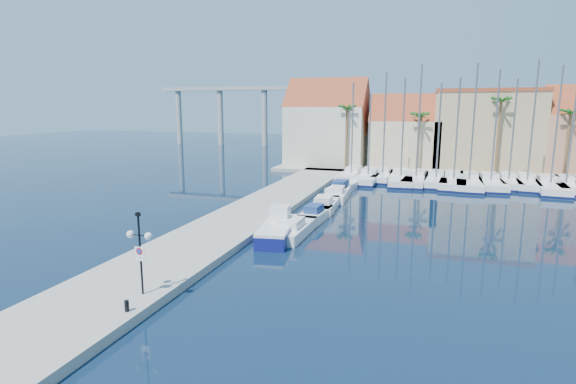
{
  "coord_description": "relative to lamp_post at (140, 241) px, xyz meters",
  "views": [
    {
      "loc": [
        6.1,
        -22.53,
        9.54
      ],
      "look_at": [
        -4.54,
        10.17,
        3.0
      ],
      "focal_mm": 28.0,
      "sensor_mm": 36.0,
      "label": 1
    }
  ],
  "objects": [
    {
      "name": "building_0",
      "position": [
        -2.91,
        52.05,
        3.31
      ],
      "size": [
        12.3,
        9.0,
        13.5
      ],
      "color": "beige",
      "rests_on": "shore_north"
    },
    {
      "name": "sailboat_4",
      "position": [
        11.32,
        40.62,
        -2.6
      ],
      "size": [
        3.53,
        10.46,
        14.56
      ],
      "rotation": [
        0.0,
        0.0,
        -0.08
      ],
      "color": "white",
      "rests_on": "ground"
    },
    {
      "name": "bollard",
      "position": [
        0.49,
        -1.85,
        -2.45
      ],
      "size": [
        0.21,
        0.21,
        0.52
      ],
      "primitive_type": "cylinder",
      "color": "black",
      "rests_on": "quay_west"
    },
    {
      "name": "sailboat_0",
      "position": [
        2.97,
        41.7,
        -2.62
      ],
      "size": [
        3.02,
        9.61,
        12.59
      ],
      "rotation": [
        0.0,
        0.0,
        -0.05
      ],
      "color": "white",
      "rests_on": "ground"
    },
    {
      "name": "sailboat_9",
      "position": [
        21.97,
        41.86,
        -2.6
      ],
      "size": [
        2.42,
        8.78,
        12.79
      ],
      "rotation": [
        0.0,
        0.0,
        0.01
      ],
      "color": "white",
      "rests_on": "ground"
    },
    {
      "name": "palm_3",
      "position": [
        29.09,
        47.05,
        5.4
      ],
      "size": [
        2.6,
        2.6,
        9.65
      ],
      "color": "brown",
      "rests_on": "shore_north"
    },
    {
      "name": "quay_west",
      "position": [
        -1.91,
        18.55,
        -2.96
      ],
      "size": [
        6.0,
        77.0,
        0.5
      ],
      "primitive_type": "cube",
      "color": "gray",
      "rests_on": "ground"
    },
    {
      "name": "motorboat_west_0",
      "position": [
        3.51,
        13.72,
        -2.7
      ],
      "size": [
        2.1,
        6.32,
        1.4
      ],
      "rotation": [
        0.0,
        0.0,
        -0.01
      ],
      "color": "white",
      "rests_on": "ground"
    },
    {
      "name": "lamp_post",
      "position": [
        0.0,
        0.0,
        0.0
      ],
      "size": [
        1.4,
        0.39,
        4.13
      ],
      "rotation": [
        0.0,
        0.0,
        -0.02
      ],
      "color": "black",
      "rests_on": "quay_west"
    },
    {
      "name": "building_2",
      "position": [
        20.09,
        53.05,
        3.05
      ],
      "size": [
        14.2,
        10.2,
        11.5
      ],
      "color": "tan",
      "rests_on": "shore_north"
    },
    {
      "name": "sailboat_5",
      "position": [
        13.65,
        40.91,
        -2.63
      ],
      "size": [
        2.82,
        10.12,
        12.37
      ],
      "rotation": [
        0.0,
        0.0,
        -0.02
      ],
      "color": "white",
      "rests_on": "ground"
    },
    {
      "name": "sailboat_10",
      "position": [
        23.98,
        41.79,
        -2.58
      ],
      "size": [
        3.14,
        9.53,
        14.85
      ],
      "rotation": [
        0.0,
        0.0,
        -0.07
      ],
      "color": "white",
      "rests_on": "ground"
    },
    {
      "name": "motorboat_west_4",
      "position": [
        3.45,
        32.18,
        -2.7
      ],
      "size": [
        2.63,
        6.59,
        1.4
      ],
      "rotation": [
        0.0,
        0.0,
        -0.09
      ],
      "color": "white",
      "rests_on": "ground"
    },
    {
      "name": "sailboat_12",
      "position": [
        27.9,
        41.3,
        -2.62
      ],
      "size": [
        3.07,
        10.04,
        12.98
      ],
      "rotation": [
        0.0,
        0.0,
        -0.04
      ],
      "color": "white",
      "rests_on": "ground"
    },
    {
      "name": "ground",
      "position": [
        7.09,
        5.05,
        -3.21
      ],
      "size": [
        260.0,
        260.0,
        0.0
      ],
      "primitive_type": "plane",
      "color": "black",
      "rests_on": "ground"
    },
    {
      "name": "shore_north",
      "position": [
        17.09,
        53.05,
        -2.96
      ],
      "size": [
        54.0,
        16.0,
        0.5
      ],
      "primitive_type": "cube",
      "color": "gray",
      "rests_on": "ground"
    },
    {
      "name": "viaduct",
      "position": [
        -31.98,
        87.05,
        7.04
      ],
      "size": [
        48.0,
        2.2,
        14.45
      ],
      "color": "#9E9E99",
      "rests_on": "ground"
    },
    {
      "name": "motorboat_west_3",
      "position": [
        3.83,
        28.15,
        -2.7
      ],
      "size": [
        2.33,
        6.31,
        1.4
      ],
      "rotation": [
        0.0,
        0.0,
        0.06
      ],
      "color": "white",
      "rests_on": "ground"
    },
    {
      "name": "sailboat_6",
      "position": [
        15.74,
        40.68,
        -2.64
      ],
      "size": [
        3.87,
        11.7,
        12.88
      ],
      "rotation": [
        0.0,
        0.0,
        -0.07
      ],
      "color": "white",
      "rests_on": "ground"
    },
    {
      "name": "motorboat_west_1",
      "position": [
        3.86,
        18.8,
        -2.7
      ],
      "size": [
        2.1,
        5.49,
        1.4
      ],
      "rotation": [
        0.0,
        0.0,
        -0.07
      ],
      "color": "white",
      "rests_on": "ground"
    },
    {
      "name": "sailboat_7",
      "position": [
        17.46,
        40.31,
        -2.62
      ],
      "size": [
        3.35,
        11.36,
        14.49
      ],
      "rotation": [
        0.0,
        0.0,
        -0.03
      ],
      "color": "white",
      "rests_on": "ground"
    },
    {
      "name": "sailboat_1",
      "position": [
        5.35,
        40.73,
        -2.65
      ],
      "size": [
        3.15,
        10.69,
        11.13
      ],
      "rotation": [
        0.0,
        0.0,
        -0.03
      ],
      "color": "white",
      "rests_on": "ground"
    },
    {
      "name": "motorboat_west_2",
      "position": [
        3.73,
        22.74,
        -2.7
      ],
      "size": [
        2.46,
        6.58,
        1.4
      ],
      "rotation": [
        0.0,
        0.0,
        0.06
      ],
      "color": "white",
      "rests_on": "ground"
    },
    {
      "name": "sailboat_8",
      "position": [
        19.85,
        40.74,
        -2.62
      ],
      "size": [
        3.14,
        10.44,
        13.79
      ],
      "rotation": [
        0.0,
        0.0,
        0.04
      ],
      "color": "white",
      "rests_on": "ground"
    },
    {
      "name": "sailboat_11",
      "position": [
        26.19,
        40.7,
        -2.63
      ],
      "size": [
        3.79,
        11.62,
        14.04
      ],
      "rotation": [
        0.0,
        0.0,
        -0.07
      ],
      "color": "white",
      "rests_on": "ground"
    },
    {
      "name": "sailboat_3",
      "position": [
        9.38,
        40.76,
        -2.63
      ],
      "size": [
        3.56,
        11.13,
        12.98
      ],
      "rotation": [
        0.0,
        0.0,
        0.06
      ],
      "color": "white",
      "rests_on": "ground"
    },
    {
      "name": "palm_2",
      "position": [
        21.09,
        47.05,
        6.81
      ],
      "size": [
        2.6,
        2.6,
        11.15
      ],
      "color": "brown",
      "rests_on": "shore_north"
    },
    {
      "name": "fishing_boat",
      "position": [
        2.58,
        12.64,
        -2.48
      ],
      "size": [
        3.03,
        6.51,
        2.19
      ],
      "rotation": [
        0.0,
        0.0,
        0.16
      ],
      "color": "navy",
      "rests_on": "ground"
    },
    {
      "name": "palm_1",
      "position": [
        11.09,
        47.05,
        4.92
      ],
      "size": [
        2.6,
        2.6,
        9.15
      ],
      "color": "brown",
      "rests_on": "shore_north"
    },
    {
      "name": "palm_0",
      "position": [
        1.09,
        47.05,
        5.87
      ],
      "size": [
        2.6,
        2.6,
        10.15
      ],
      "color": "brown",
      "rests_on": "shore_north"
    },
    {
      "name": "sailboat_2",
      "position": [
        7.04,
        41.87,
        -2.56
      ],
      "size": [
        2.49,
        8.33,
        13.87
      ],
      "rotation": [
        0.0,
        0.0,
        -0.04
      ],
      "color": "white",
      "rests_on": "ground"
    },
    {
      "name": "building_1",
      "position": [
        9.09,
        52.05,
        2.09
      ],
      "size": [
        10.3,
        8.0,
        11.0
      ],
      "color": "beige",
      "rests_on": "shore_north"
    }
  ]
}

